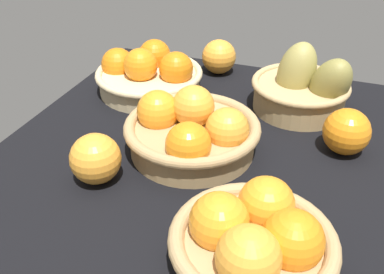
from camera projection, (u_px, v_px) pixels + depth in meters
market_tray at (196, 162)px, 79.03cm from camera, size 84.00×72.00×3.00cm
basket_far_right at (149, 74)px, 97.91cm from camera, size 23.98×23.98×10.73cm
basket_near_left at (254, 240)px, 55.49cm from camera, size 21.88×21.88×10.17cm
basket_center at (192, 131)px, 76.85cm from camera, size 24.30×24.30×11.81cm
basket_near_right_pears at (304, 88)px, 89.62cm from camera, size 20.12×22.47×15.25cm
loose_orange_front_gap at (96, 159)px, 70.28cm from camera, size 8.38×8.38×8.38cm
loose_orange_back_gap at (347, 132)px, 77.15cm from camera, size 8.38×8.38×8.38cm
loose_orange_side_gap at (219, 57)px, 105.86cm from camera, size 8.28×8.28×8.28cm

